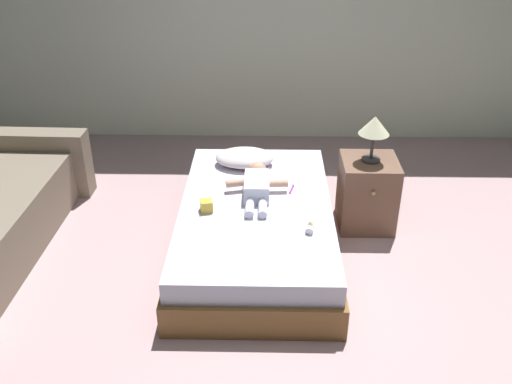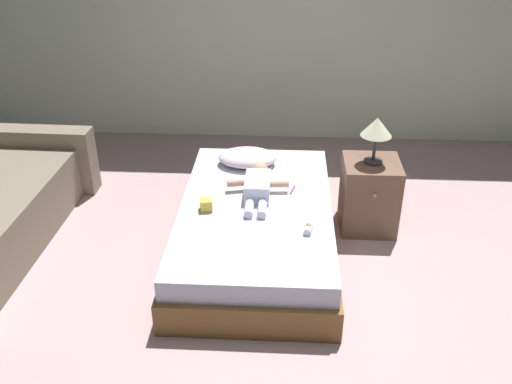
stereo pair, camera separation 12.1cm
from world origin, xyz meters
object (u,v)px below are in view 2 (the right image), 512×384
Objects in this scene: toothbrush at (293,189)px; toy_block at (206,205)px; baby_bottle at (308,228)px; baby at (258,185)px; lamp at (377,129)px; nightstand at (369,195)px; bed at (256,227)px; pillow at (247,157)px.

toy_block is at bearing -152.10° from toothbrush.
baby is at bearing 125.34° from baby_bottle.
toothbrush is 0.76m from lamp.
nightstand is 1.57× the size of lamp.
nightstand reaches higher than toy_block.
bed is 3.47× the size of nightstand.
baby_bottle is at bearing -54.66° from baby.
toothbrush is at bearing 27.90° from toy_block.
pillow is 1.33× the size of lamp.
bed is at bearing -80.59° from pillow.
baby_bottle is (-0.50, -0.71, -0.43)m from lamp.
baby is at bearing -168.86° from toothbrush.
baby_bottle is at bearing -64.27° from pillow.
bed is at bearing -157.51° from lamp.
baby is at bearing -76.85° from pillow.
baby is 0.45m from toy_block.
baby is 0.64m from baby_bottle.
pillow is 0.84× the size of nightstand.
baby is 1.16× the size of nightstand.
lamp is (-0.00, 0.00, 0.56)m from nightstand.
toy_block is at bearing -107.97° from pillow.
pillow is 0.49m from baby.
toy_block reaches higher than bed.
baby is 6.53× the size of toy_block.
lamp reaches higher than baby_bottle.
toothbrush is (0.27, 0.22, 0.20)m from bed.
baby_bottle is at bearing -18.57° from toy_block.
nightstand is (0.98, -0.29, -0.16)m from pillow.
pillow is at bearing 115.73° from baby_bottle.
nightstand reaches higher than baby_bottle.
nightstand is at bearing 12.26° from baby.
baby_bottle is (0.10, -0.57, 0.02)m from toothbrush.
baby_bottle is at bearing -79.93° from toothbrush.
pillow is at bearing 163.77° from nightstand.
bed is 19.59× the size of toy_block.
toothbrush reaches higher than bed.
pillow is at bearing 131.80° from toothbrush.
lamp is 1.37m from toy_block.
baby_bottle is (0.37, -0.52, -0.04)m from baby.
nightstand is at bearing 12.76° from toothbrush.
nightstand is at bearing 22.49° from bed.
pillow reaches higher than bed.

